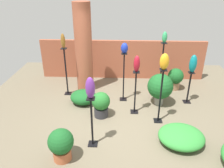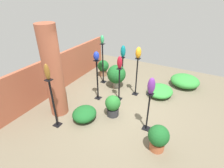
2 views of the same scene
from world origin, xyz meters
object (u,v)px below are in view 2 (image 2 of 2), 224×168
Objects in this scene: pedestal_jade at (103,65)px; art_vase_jade at (102,40)px; art_vase_amber at (138,53)px; art_vase_bronze at (47,72)px; pedestal_amber at (136,78)px; potted_plant_back_center at (158,137)px; pedestal_bronze at (54,106)px; pedestal_teal at (123,69)px; pedestal_cobalt at (97,82)px; art_vase_violet at (151,86)px; pedestal_violet at (148,114)px; pedestal_ruby at (119,86)px; potted_plant_near_pillar at (116,75)px; art_vase_teal at (123,51)px; art_vase_cobalt at (96,56)px; potted_plant_front_left at (113,105)px; art_vase_ruby at (120,62)px; brick_pillar at (53,73)px; potted_plant_walkway_edge at (103,67)px.

art_vase_jade is at bearing 0.00° from pedestal_jade.
art_vase_jade is (0.24, 1.49, 0.18)m from art_vase_amber.
pedestal_jade is at bearing 3.44° from art_vase_bronze.
art_vase_amber is at bearing -90.00° from pedestal_amber.
art_vase_jade reaches higher than potted_plant_back_center.
pedestal_bronze is 3.54m from pedestal_teal.
art_vase_violet is at bearing -108.30° from pedestal_cobalt.
pedestal_bronze is (-1.05, 2.24, 0.15)m from pedestal_violet.
pedestal_violet reaches higher than pedestal_teal.
pedestal_ruby is at bearing -158.71° from pedestal_teal.
potted_plant_near_pillar is (0.14, 0.85, -1.03)m from art_vase_amber.
pedestal_jade is 1.77× the size of potted_plant_near_pillar.
art_vase_jade reaches higher than pedestal_ruby.
art_vase_cobalt is at bearing 177.95° from art_vase_teal.
art_vase_cobalt reaches higher than art_vase_teal.
art_vase_violet is 0.65× the size of potted_plant_back_center.
art_vase_ruby is at bearing 14.26° from potted_plant_front_left.
potted_plant_front_left is (0.63, -1.52, -0.97)m from brick_pillar.
pedestal_bronze is 2.74m from potted_plant_near_pillar.
art_vase_teal is at bearing -5.64° from art_vase_bronze.
art_vase_jade is (-0.72, 0.52, 1.33)m from pedestal_teal.
art_vase_cobalt is (1.69, -0.28, -0.10)m from art_vase_bronze.
pedestal_violet is 3.56m from potted_plant_walkway_edge.
art_vase_cobalt is (1.69, -0.28, 0.88)m from pedestal_bronze.
art_vase_jade reaches higher than pedestal_cobalt.
brick_pillar is 3.19m from potted_plant_back_center.
pedestal_amber is at bearing 90.00° from art_vase_amber.
pedestal_violet is at bearing -148.76° from pedestal_amber.
potted_plant_back_center is (-0.54, -0.44, -0.14)m from pedestal_violet.
art_vase_bronze is at bearing 134.22° from potted_plant_front_left.
art_vase_violet is (-0.94, -1.30, 0.82)m from pedestal_ruby.
art_vase_amber is at bearing -33.86° from pedestal_ruby.
art_vase_ruby is at bearing -158.71° from pedestal_teal.
pedestal_ruby is 0.80× the size of pedestal_bronze.
art_vase_jade is (1.11, 0.45, 1.09)m from pedestal_cobalt.
art_vase_violet reaches higher than pedestal_bronze.
art_vase_teal is at bearing 37.82° from potted_plant_back_center.
potted_plant_back_center is (-1.19, -2.40, -0.28)m from pedestal_cobalt.
pedestal_cobalt is 1.62m from art_vase_jade.
pedestal_violet is 1.22× the size of pedestal_teal.
art_vase_amber is at bearing -113.21° from potted_plant_walkway_edge.
art_vase_cobalt is at bearing 71.70° from art_vase_violet.
pedestal_amber is at bearing -134.48° from pedestal_teal.
potted_plant_near_pillar is (1.00, -0.20, -0.12)m from pedestal_cobalt.
art_vase_ruby is 0.93× the size of art_vase_violet.
potted_plant_near_pillar is at bearing 80.76° from art_vase_amber.
art_vase_bronze reaches higher than pedestal_bronze.
art_vase_teal reaches higher than pedestal_teal.
art_vase_ruby is 1.19m from potted_plant_near_pillar.
art_vase_bronze reaches higher than pedestal_jade.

